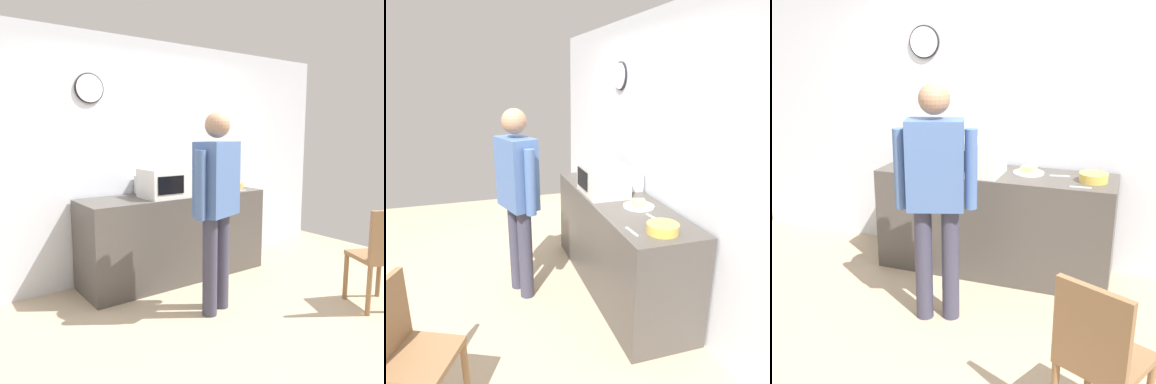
# 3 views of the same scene
# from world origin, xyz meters

# --- Properties ---
(ground_plane) EXTENTS (6.00, 6.00, 0.00)m
(ground_plane) POSITION_xyz_m (0.00, 0.00, 0.00)
(ground_plane) COLOR tan
(back_wall) EXTENTS (5.40, 0.13, 2.60)m
(back_wall) POSITION_xyz_m (-0.00, 1.60, 1.30)
(back_wall) COLOR silver
(back_wall) RESTS_ON ground_plane
(kitchen_counter) EXTENTS (2.08, 0.62, 0.93)m
(kitchen_counter) POSITION_xyz_m (0.14, 1.22, 0.47)
(kitchen_counter) COLOR #4C4742
(kitchen_counter) RESTS_ON ground_plane
(microwave) EXTENTS (0.50, 0.39, 0.30)m
(microwave) POSITION_xyz_m (-0.03, 1.12, 1.08)
(microwave) COLOR silver
(microwave) RESTS_ON kitchen_counter
(sandwich_plate) EXTENTS (0.27, 0.27, 0.07)m
(sandwich_plate) POSITION_xyz_m (0.43, 1.28, 0.95)
(sandwich_plate) COLOR white
(sandwich_plate) RESTS_ON kitchen_counter
(salad_bowl) EXTENTS (0.24, 0.24, 0.07)m
(salad_bowl) POSITION_xyz_m (0.98, 1.21, 0.97)
(salad_bowl) COLOR gold
(salad_bowl) RESTS_ON kitchen_counter
(toaster) EXTENTS (0.22, 0.18, 0.20)m
(toaster) POSITION_xyz_m (-0.08, 1.44, 1.03)
(toaster) COLOR silver
(toaster) RESTS_ON kitchen_counter
(fork_utensil) EXTENTS (0.17, 0.05, 0.01)m
(fork_utensil) POSITION_xyz_m (0.70, 1.28, 0.94)
(fork_utensil) COLOR silver
(fork_utensil) RESTS_ON kitchen_counter
(spoon_utensil) EXTENTS (0.17, 0.03, 0.01)m
(spoon_utensil) POSITION_xyz_m (0.91, 1.00, 0.94)
(spoon_utensil) COLOR silver
(spoon_utensil) RESTS_ON kitchen_counter
(person_standing) EXTENTS (0.56, 0.36, 1.77)m
(person_standing) POSITION_xyz_m (-0.03, 0.29, 1.04)
(person_standing) COLOR #3A394D
(person_standing) RESTS_ON ground_plane
(wooden_chair) EXTENTS (0.53, 0.53, 0.94)m
(wooden_chair) POSITION_xyz_m (1.21, -0.55, 0.52)
(wooden_chair) COLOR olive
(wooden_chair) RESTS_ON ground_plane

